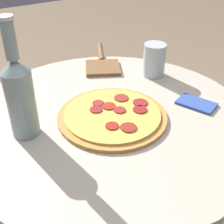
{
  "coord_description": "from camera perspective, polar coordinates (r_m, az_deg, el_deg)",
  "views": [
    {
      "loc": [
        -0.62,
        0.37,
        1.21
      ],
      "look_at": [
        -0.02,
        0.0,
        0.74
      ],
      "focal_mm": 50.0,
      "sensor_mm": 36.0,
      "label": 1
    }
  ],
  "objects": [
    {
      "name": "table",
      "position": [
        0.99,
        -0.46,
        -9.46
      ],
      "size": [
        0.82,
        0.82,
        0.72
      ],
      "color": "#B2A893",
      "rests_on": "ground_plane"
    },
    {
      "name": "drinking_glass",
      "position": [
        1.08,
        7.73,
        9.41
      ],
      "size": [
        0.07,
        0.07,
        0.11
      ],
      "color": "#ADBCC6",
      "rests_on": "table"
    },
    {
      "name": "beer_bottle",
      "position": [
        0.78,
        -16.52,
        3.12
      ],
      "size": [
        0.07,
        0.07,
        0.3
      ],
      "color": "gray",
      "rests_on": "table"
    },
    {
      "name": "pizza_paddle",
      "position": [
        1.17,
        -1.83,
        8.99
      ],
      "size": [
        0.28,
        0.19,
        0.02
      ],
      "rotation": [
        0.0,
        0.0,
        -0.46
      ],
      "color": "brown",
      "rests_on": "table"
    },
    {
      "name": "napkin",
      "position": [
        0.95,
        15.15,
        1.5
      ],
      "size": [
        0.13,
        0.1,
        0.01
      ],
      "color": "#334C99",
      "rests_on": "table"
    },
    {
      "name": "pizza",
      "position": [
        0.86,
        0.05,
        -0.65
      ],
      "size": [
        0.3,
        0.3,
        0.02
      ],
      "color": "#B77F3D",
      "rests_on": "table"
    }
  ]
}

